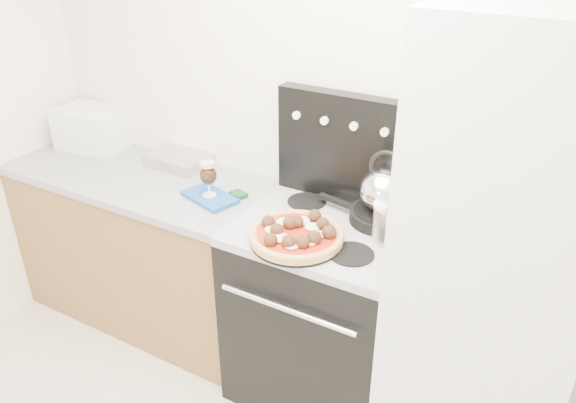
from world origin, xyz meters
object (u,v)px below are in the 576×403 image
Objects in this scene: base_cabinet at (149,250)px; skillet at (382,216)px; stove_body at (324,314)px; fridge at (496,270)px; stock_pot at (398,224)px; tea_kettle at (385,187)px; toaster_oven at (93,128)px; pizza_pan at (296,240)px; oven_mitt at (210,197)px; beer_glass at (208,179)px; pizza at (297,233)px.

skillet is (1.29, 0.13, 0.52)m from base_cabinet.
stove_body is 3.08× the size of skillet.
fridge is 0.41m from stock_pot.
fridge is (1.80, -0.05, 0.52)m from base_cabinet.
tea_kettle is at bearing 5.83° from base_cabinet.
toaster_oven is at bearing -169.85° from tea_kettle.
pizza_pan is (-0.76, -0.15, -0.02)m from fridge.
stock_pot is at bearing -36.08° from tea_kettle.
skillet is at bearing 132.95° from stock_pot.
toaster_oven is (-1.58, 0.18, 0.57)m from stove_body.
oven_mitt is at bearing -156.45° from tea_kettle.
fridge reaches higher than beer_glass.
stock_pot reaches higher than pizza_pan.
beer_glass is at bearing 179.82° from fridge.
base_cabinet is at bearing 174.73° from beer_glass.
pizza_pan is 1.62× the size of tea_kettle.
stove_body is at bearing -14.53° from toaster_oven.
oven_mitt is at bearing 179.82° from fridge.
base_cabinet is 1.40m from skillet.
fridge reaches higher than oven_mitt.
pizza_pan is at bearing -107.57° from stove_body.
beer_glass is 0.58m from pizza.
fridge reaches higher than skillet.
pizza is at bearing -21.11° from toaster_oven.
oven_mitt is at bearing 164.52° from pizza_pan.
skillet is (0.24, 0.33, -0.01)m from pizza.
toaster_oven is 1.26× the size of skillet.
base_cabinet is 0.77m from toaster_oven.
pizza_pan is (-0.06, -0.17, 0.49)m from stove_body.
oven_mitt is 0.70× the size of pizza_pan.
toaster_oven reaches higher than beer_glass.
base_cabinet is at bearing 169.26° from pizza_pan.
pizza_pan is (1.52, -0.36, -0.09)m from toaster_oven.
base_cabinet is at bearing 169.26° from pizza.
stove_body is 4.36× the size of stock_pot.
toaster_oven is 1.54× the size of tea_kettle.
pizza reaches higher than base_cabinet.
oven_mitt is at bearing -19.77° from toaster_oven.
beer_glass is 0.86× the size of stock_pot.
oven_mitt is 0.91m from stock_pot.
tea_kettle reaches higher than oven_mitt.
fridge is 2.29m from toaster_oven.
pizza_pan reaches higher than base_cabinet.
skillet is (0.80, 0.18, -0.06)m from beer_glass.
pizza is at bearing -168.82° from fridge.
stove_body is 0.56m from skillet.
beer_glass is (-1.31, 0.00, 0.06)m from fridge.
pizza_pan is 1.33× the size of skillet.
toaster_oven is (-0.47, 0.16, 0.58)m from base_cabinet.
beer_glass reaches higher than stock_pot.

